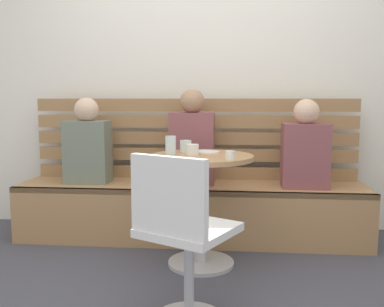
% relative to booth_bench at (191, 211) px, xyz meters
% --- Properties ---
extents(back_wall, '(5.20, 0.10, 2.90)m').
position_rel_booth_bench_xyz_m(back_wall, '(0.00, 0.44, 1.23)').
color(back_wall, white).
rests_on(back_wall, ground).
extents(booth_bench, '(2.70, 0.52, 0.44)m').
position_rel_booth_bench_xyz_m(booth_bench, '(0.00, 0.00, 0.00)').
color(booth_bench, '#A87C51').
rests_on(booth_bench, ground).
extents(booth_backrest, '(2.65, 0.04, 0.66)m').
position_rel_booth_bench_xyz_m(booth_backrest, '(0.00, 0.24, 0.56)').
color(booth_backrest, '#9A7249').
rests_on(booth_backrest, booth_bench).
extents(cafe_table, '(0.68, 0.68, 0.74)m').
position_rel_booth_bench_xyz_m(cafe_table, '(0.12, -0.53, 0.30)').
color(cafe_table, '#ADADB2').
rests_on(cafe_table, ground).
extents(white_chair, '(0.54, 0.54, 0.85)m').
position_rel_booth_bench_xyz_m(white_chair, '(0.09, -1.34, 0.24)').
color(white_chair, '#ADADB2').
rests_on(white_chair, ground).
extents(person_adult, '(0.34, 0.22, 0.74)m').
position_rel_booth_bench_xyz_m(person_adult, '(0.01, 0.02, 0.55)').
color(person_adult, brown).
rests_on(person_adult, booth_bench).
extents(person_child_left, '(0.34, 0.22, 0.67)m').
position_rel_booth_bench_xyz_m(person_child_left, '(-0.82, -0.00, 0.52)').
color(person_child_left, slate).
rests_on(person_child_left, booth_bench).
extents(person_child_middle, '(0.34, 0.22, 0.66)m').
position_rel_booth_bench_xyz_m(person_child_middle, '(0.86, -0.04, 0.51)').
color(person_child_middle, brown).
rests_on(person_child_middle, booth_bench).
extents(cup_glass_short, '(0.08, 0.08, 0.08)m').
position_rel_booth_bench_xyz_m(cup_glass_short, '(-0.00, -0.37, 0.56)').
color(cup_glass_short, silver).
rests_on(cup_glass_short, cafe_table).
extents(cup_ceramic_white, '(0.08, 0.08, 0.07)m').
position_rel_booth_bench_xyz_m(cup_ceramic_white, '(0.06, -0.53, 0.55)').
color(cup_ceramic_white, white).
rests_on(cup_ceramic_white, cafe_table).
extents(cup_glass_tall, '(0.07, 0.07, 0.12)m').
position_rel_booth_bench_xyz_m(cup_glass_tall, '(-0.08, -0.50, 0.58)').
color(cup_glass_tall, silver).
rests_on(cup_glass_tall, cafe_table).
extents(cup_espresso_small, '(0.06, 0.06, 0.05)m').
position_rel_booth_bench_xyz_m(cup_espresso_small, '(0.31, -0.75, 0.55)').
color(cup_espresso_small, silver).
rests_on(cup_espresso_small, cafe_table).
extents(plate_small, '(0.17, 0.17, 0.01)m').
position_rel_booth_bench_xyz_m(plate_small, '(0.15, -0.42, 0.52)').
color(plate_small, white).
rests_on(plate_small, cafe_table).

